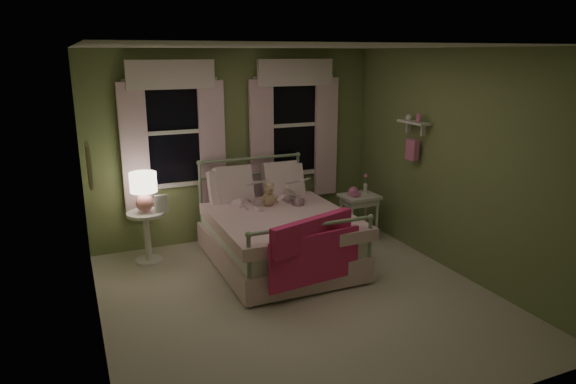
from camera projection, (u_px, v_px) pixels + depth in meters
name	position (u px, v px, depth m)	size (l,w,h in m)	color
room_shell	(300.00, 180.00, 5.18)	(4.20, 4.20, 4.20)	beige
bed	(277.00, 233.00, 6.35)	(1.58, 2.04, 1.18)	white
pink_throw	(314.00, 243.00, 5.38)	(1.10, 0.44, 0.71)	#DA2A66
child_left	(243.00, 181.00, 6.46)	(0.30, 0.20, 0.82)	#F7D1DD
child_right	(284.00, 180.00, 6.68)	(0.36, 0.28, 0.74)	#F7D1DD
book_left	(250.00, 187.00, 6.24)	(0.20, 0.27, 0.03)	beige
book_right	(292.00, 186.00, 6.47)	(0.20, 0.27, 0.02)	beige
teddy_bear	(269.00, 196.00, 6.47)	(0.23, 0.18, 0.31)	tan
nightstand_left	(147.00, 230.00, 6.36)	(0.46, 0.46, 0.65)	white
table_lamp	(144.00, 188.00, 6.22)	(0.32, 0.32, 0.49)	#DB8581
book_nightstand	(155.00, 212.00, 6.26)	(0.16, 0.22, 0.02)	beige
nightstand_right	(359.00, 202.00, 7.08)	(0.50, 0.40, 0.64)	white
pink_toy	(354.00, 192.00, 6.99)	(0.14, 0.18, 0.14)	pink
bud_vase	(366.00, 184.00, 7.10)	(0.06, 0.06, 0.28)	white
window_left	(173.00, 127.00, 6.57)	(1.34, 0.13, 1.96)	black
window_right	(294.00, 120.00, 7.22)	(1.34, 0.13, 1.96)	black
wall_shelf	(413.00, 136.00, 6.47)	(0.15, 0.50, 0.60)	white
framed_picture	(89.00, 165.00, 4.91)	(0.03, 0.32, 0.42)	beige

